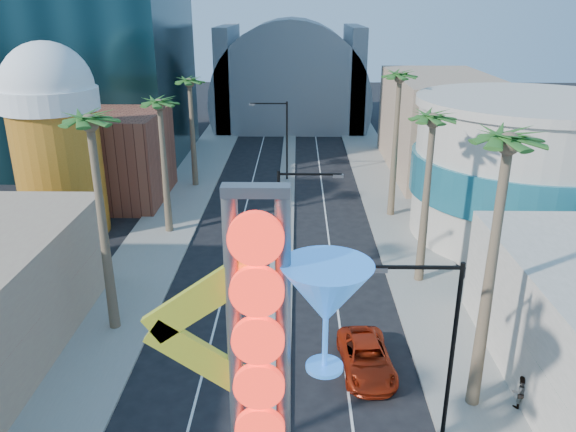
% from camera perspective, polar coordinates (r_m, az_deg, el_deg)
% --- Properties ---
extents(sidewalk_west, '(5.00, 100.00, 0.15)m').
position_cam_1_polar(sidewalk_west, '(49.91, -11.28, 0.66)').
color(sidewalk_west, gray).
rests_on(sidewalk_west, ground).
extents(sidewalk_east, '(5.00, 100.00, 0.15)m').
position_cam_1_polar(sidewalk_east, '(49.49, 10.75, 0.53)').
color(sidewalk_east, gray).
rests_on(sidewalk_east, ground).
extents(median, '(1.60, 84.00, 0.15)m').
position_cam_1_polar(median, '(51.61, -0.24, 1.76)').
color(median, gray).
rests_on(median, ground).
extents(brick_filler_west, '(10.00, 10.00, 8.00)m').
position_cam_1_polar(brick_filler_west, '(53.27, -17.81, 5.77)').
color(brick_filler_west, brown).
rests_on(brick_filler_west, ground).
extents(filler_east, '(10.00, 20.00, 10.00)m').
position_cam_1_polar(filler_east, '(61.79, 15.16, 8.97)').
color(filler_east, tan).
rests_on(filler_east, ground).
extents(beer_mug, '(7.00, 7.00, 14.50)m').
position_cam_1_polar(beer_mug, '(45.51, -22.63, 7.71)').
color(beer_mug, '#AA6216').
rests_on(beer_mug, ground).
extents(turquoise_building, '(16.60, 16.60, 10.60)m').
position_cam_1_polar(turquoise_building, '(45.66, 22.80, 4.34)').
color(turquoise_building, '#B2AA97').
rests_on(turquoise_building, ground).
extents(canopy, '(22.00, 16.00, 22.00)m').
position_cam_1_polar(canopy, '(83.73, 0.27, 12.15)').
color(canopy, slate).
rests_on(canopy, ground).
extents(neon_sign, '(6.53, 2.60, 12.55)m').
position_cam_1_polar(neon_sign, '(16.77, -0.07, -14.22)').
color(neon_sign, gray).
rests_on(neon_sign, ground).
extents(streetlight_0, '(3.79, 0.25, 8.00)m').
position_cam_1_polar(streetlight_0, '(33.05, 0.02, -0.58)').
color(streetlight_0, black).
rests_on(streetlight_0, ground).
extents(streetlight_1, '(3.79, 0.25, 8.00)m').
position_cam_1_polar(streetlight_1, '(56.10, -0.67, 8.41)').
color(streetlight_1, black).
rests_on(streetlight_1, ground).
extents(streetlight_2, '(3.45, 0.25, 8.00)m').
position_cam_1_polar(streetlight_2, '(23.03, 15.37, -11.72)').
color(streetlight_2, black).
rests_on(streetlight_2, ground).
extents(palm_1, '(2.40, 2.40, 12.70)m').
position_cam_1_polar(palm_1, '(29.25, -19.34, 7.59)').
color(palm_1, brown).
rests_on(palm_1, ground).
extents(palm_2, '(2.40, 2.40, 11.20)m').
position_cam_1_polar(palm_2, '(42.65, -12.88, 10.24)').
color(palm_2, brown).
rests_on(palm_2, ground).
extents(palm_3, '(2.40, 2.40, 11.20)m').
position_cam_1_polar(palm_3, '(54.23, -9.95, 12.62)').
color(palm_3, brown).
rests_on(palm_3, ground).
extents(palm_5, '(2.40, 2.40, 13.20)m').
position_cam_1_polar(palm_5, '(22.94, 21.27, 5.08)').
color(palm_5, brown).
rests_on(palm_5, ground).
extents(palm_6, '(2.40, 2.40, 11.70)m').
position_cam_1_polar(palm_6, '(34.43, 14.45, 8.43)').
color(palm_6, brown).
rests_on(palm_6, ground).
extents(palm_7, '(2.40, 2.40, 12.70)m').
position_cam_1_polar(palm_7, '(45.87, 11.23, 12.78)').
color(palm_7, brown).
rests_on(palm_7, ground).
extents(red_pickup, '(2.69, 5.28, 1.43)m').
position_cam_1_polar(red_pickup, '(28.51, 7.97, -14.08)').
color(red_pickup, '#B4280D').
rests_on(red_pickup, ground).
extents(pedestrian_b, '(0.79, 0.63, 1.58)m').
position_cam_1_polar(pedestrian_b, '(27.78, 22.51, -16.18)').
color(pedestrian_b, gray).
rests_on(pedestrian_b, sidewalk_east).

